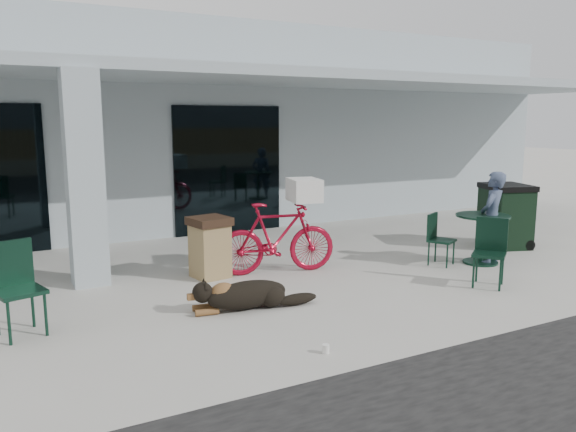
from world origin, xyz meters
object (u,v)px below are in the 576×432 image
cafe_chair_near (19,290)px  person (492,218)px  bicycle (277,238)px  dog (247,293)px  cafe_table_far (482,239)px  trash_receptacle (210,247)px  cafe_chair_far_a (442,240)px  cafe_chair_far_b (489,253)px  wheeled_bin (505,215)px

cafe_chair_near → person: person is taller
bicycle → dog: (-1.11, -1.36, -0.36)m
cafe_chair_near → cafe_table_far: cafe_chair_near is taller
trash_receptacle → cafe_chair_near: bearing=-154.7°
cafe_chair_far_a → cafe_chair_far_b: cafe_chair_far_b is taller
dog → wheeled_bin: 5.95m
cafe_chair_near → cafe_chair_far_a: (6.39, 0.17, -0.10)m
bicycle → cafe_chair_far_b: (2.40, -2.09, -0.07)m
bicycle → cafe_chair_far_a: bicycle is taller
person → dog: bearing=-21.2°
person → wheeled_bin: size_ratio=1.30×
bicycle → person: 3.68m
cafe_chair_far_b → wheeled_bin: wheeled_bin is taller
cafe_chair_far_a → trash_receptacle: (-3.68, 1.11, 0.04)m
dog → wheeled_bin: bearing=18.3°
wheeled_bin → bicycle: bearing=-165.6°
dog → cafe_table_far: size_ratio=1.41×
person → wheeled_bin: 1.49m
cafe_table_far → person: 0.40m
cafe_chair_far_a → person: (0.83, -0.29, 0.35)m
person → trash_receptacle: size_ratio=1.66×
cafe_table_far → person: size_ratio=0.57×
person → cafe_chair_far_a: bearing=-43.2°
cafe_chair_far_b → trash_receptacle: size_ratio=1.05×
dog → cafe_chair_far_b: bearing=-3.5°
cafe_table_far → cafe_chair_far_a: (-0.68, 0.23, 0.01)m
person → trash_receptacle: bearing=-41.3°
bicycle → cafe_chair_far_b: size_ratio=1.91×
bicycle → wheeled_bin: (4.74, -0.32, 0.03)m
dog → cafe_table_far: cafe_table_far is taller
wheeled_bin → cafe_chair_far_a: bearing=-147.8°
trash_receptacle → cafe_table_far: bearing=-17.1°
cafe_chair_far_a → cafe_chair_far_b: (-0.26, -1.25, 0.06)m
dog → cafe_table_far: (4.45, 0.29, 0.21)m
trash_receptacle → wheeled_bin: bearing=-6.0°
bicycle → person: size_ratio=1.21×
person → trash_receptacle: person is taller
cafe_table_far → cafe_chair_far_b: 1.39m
bicycle → trash_receptacle: (-1.02, 0.28, -0.10)m
bicycle → cafe_chair_far_a: size_ratio=2.20×
bicycle → cafe_chair_near: (-3.72, -1.00, -0.04)m
cafe_chair_far_b → person: (1.09, 0.96, 0.28)m
cafe_table_far → cafe_chair_far_a: cafe_chair_far_a is taller
cafe_chair_near → cafe_chair_far_a: 6.39m
person → bicycle: bearing=-41.9°
person → wheeled_bin: person is taller
dog → cafe_chair_far_a: (3.77, 0.52, 0.22)m
dog → cafe_chair_far_a: size_ratio=1.46×
cafe_chair_far_b → trash_receptacle: (-3.42, 2.36, -0.02)m
dog → wheeled_bin: wheeled_bin is taller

